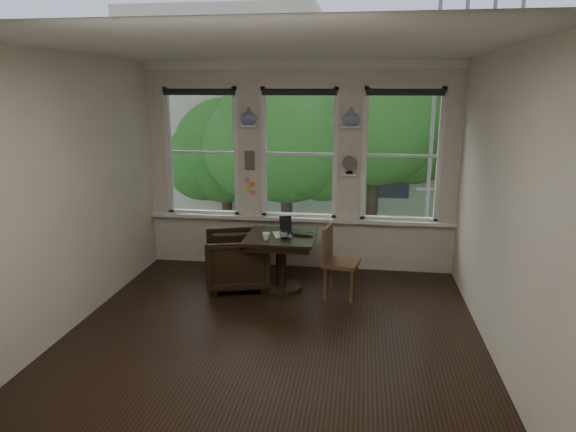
% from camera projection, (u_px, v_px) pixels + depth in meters
% --- Properties ---
extents(ground, '(4.50, 4.50, 0.00)m').
position_uv_depth(ground, '(274.00, 331.00, 5.68)').
color(ground, black).
rests_on(ground, ground).
extents(ceiling, '(4.50, 4.50, 0.00)m').
position_uv_depth(ceiling, '(272.00, 47.00, 4.96)').
color(ceiling, silver).
rests_on(ceiling, ground).
extents(wall_back, '(4.50, 0.00, 4.50)m').
position_uv_depth(wall_back, '(300.00, 167.00, 7.48)').
color(wall_back, beige).
rests_on(wall_back, ground).
extents(wall_front, '(4.50, 0.00, 4.50)m').
position_uv_depth(wall_front, '(211.00, 274.00, 3.15)').
color(wall_front, beige).
rests_on(wall_front, ground).
extents(wall_left, '(0.00, 4.50, 4.50)m').
position_uv_depth(wall_left, '(71.00, 193.00, 5.63)').
color(wall_left, beige).
rests_on(wall_left, ground).
extents(wall_right, '(0.00, 4.50, 4.50)m').
position_uv_depth(wall_right, '(500.00, 206.00, 5.00)').
color(wall_right, beige).
rests_on(wall_right, ground).
extents(window_left, '(1.10, 0.12, 1.90)m').
position_uv_depth(window_left, '(203.00, 152.00, 7.63)').
color(window_left, white).
rests_on(window_left, ground).
extents(window_center, '(1.10, 0.12, 1.90)m').
position_uv_depth(window_center, '(300.00, 154.00, 7.43)').
color(window_center, white).
rests_on(window_center, ground).
extents(window_right, '(1.10, 0.12, 1.90)m').
position_uv_depth(window_right, '(402.00, 156.00, 7.23)').
color(window_right, white).
rests_on(window_right, ground).
extents(shelf_left, '(0.26, 0.16, 0.03)m').
position_uv_depth(shelf_left, '(249.00, 126.00, 7.34)').
color(shelf_left, white).
rests_on(shelf_left, ground).
extents(shelf_right, '(0.26, 0.16, 0.03)m').
position_uv_depth(shelf_right, '(350.00, 127.00, 7.14)').
color(shelf_right, white).
rests_on(shelf_right, ground).
extents(intercom, '(0.14, 0.06, 0.28)m').
position_uv_depth(intercom, '(250.00, 160.00, 7.49)').
color(intercom, '#59544F').
rests_on(intercom, ground).
extents(sticky_notes, '(0.16, 0.01, 0.24)m').
position_uv_depth(sticky_notes, '(250.00, 184.00, 7.58)').
color(sticky_notes, pink).
rests_on(sticky_notes, ground).
extents(desk_fan, '(0.20, 0.20, 0.24)m').
position_uv_depth(desk_fan, '(349.00, 168.00, 7.25)').
color(desk_fan, '#59544F').
rests_on(desk_fan, ground).
extents(vase_left, '(0.24, 0.24, 0.25)m').
position_uv_depth(vase_left, '(248.00, 116.00, 7.31)').
color(vase_left, white).
rests_on(vase_left, shelf_left).
extents(vase_right, '(0.24, 0.24, 0.25)m').
position_uv_depth(vase_right, '(351.00, 117.00, 7.10)').
color(vase_right, white).
rests_on(vase_right, shelf_right).
extents(table, '(0.90, 0.90, 0.75)m').
position_uv_depth(table, '(281.00, 263.00, 6.79)').
color(table, black).
rests_on(table, ground).
extents(armchair_left, '(1.02, 1.00, 0.76)m').
position_uv_depth(armchair_left, '(236.00, 260.00, 6.88)').
color(armchair_left, black).
rests_on(armchair_left, ground).
extents(cushion_red, '(0.45, 0.45, 0.06)m').
position_uv_depth(cushion_red, '(236.00, 255.00, 6.87)').
color(cushion_red, maroon).
rests_on(cushion_red, armchair_left).
extents(side_chair_right, '(0.49, 0.49, 0.92)m').
position_uv_depth(side_chair_right, '(341.00, 262.00, 6.54)').
color(side_chair_right, '#49311A').
rests_on(side_chair_right, ground).
extents(laptop, '(0.38, 0.29, 0.03)m').
position_uv_depth(laptop, '(299.00, 235.00, 6.69)').
color(laptop, black).
rests_on(laptop, table).
extents(mug, '(0.13, 0.13, 0.09)m').
position_uv_depth(mug, '(266.00, 236.00, 6.49)').
color(mug, white).
rests_on(mug, table).
extents(drinking_glass, '(0.15, 0.15, 0.10)m').
position_uv_depth(drinking_glass, '(284.00, 235.00, 6.56)').
color(drinking_glass, white).
rests_on(drinking_glass, table).
extents(tablet, '(0.17, 0.12, 0.22)m').
position_uv_depth(tablet, '(286.00, 224.00, 6.83)').
color(tablet, black).
rests_on(tablet, table).
extents(papers, '(0.30, 0.35, 0.00)m').
position_uv_depth(papers, '(282.00, 234.00, 6.74)').
color(papers, silver).
rests_on(papers, table).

